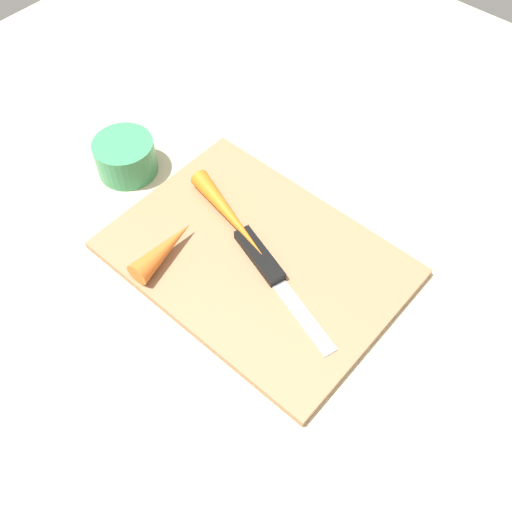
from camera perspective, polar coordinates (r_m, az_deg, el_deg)
The scene contains 6 objects.
ground_plane at distance 0.75m, azimuth 0.00°, elevation -0.53°, with size 1.40×1.40×0.00m, color #C6B793.
cutting_board at distance 0.74m, azimuth 0.00°, elevation -0.27°, with size 0.36×0.26×0.01m, color #99704C.
knife at distance 0.72m, azimuth 0.89°, elevation -0.71°, with size 0.20×0.08×0.01m.
carrot_short at distance 0.73m, azimuth -9.00°, elevation 0.68°, with size 0.03×0.03×0.10m, color orange.
carrot_long at distance 0.76m, azimuth -2.61°, elevation 4.06°, with size 0.03×0.03×0.16m, color orange.
small_bowl at distance 0.85m, azimuth -12.69°, elevation 9.47°, with size 0.09×0.09×0.05m, color #388C59.
Camera 1 is at (0.28, -0.32, 0.61)m, focal length 40.78 mm.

